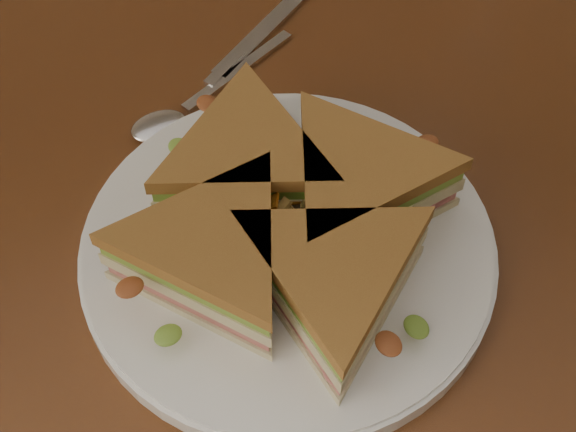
{
  "coord_description": "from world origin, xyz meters",
  "views": [
    {
      "loc": [
        -0.17,
        -0.36,
        1.25
      ],
      "look_at": [
        -0.02,
        -0.07,
        0.8
      ],
      "focal_mm": 50.0,
      "sensor_mm": 36.0,
      "label": 1
    }
  ],
  "objects_px": {
    "plate": "(288,249)",
    "spoon": "(179,113)",
    "table": "(269,253)",
    "sandwich_wedges": "(288,220)",
    "knife": "(272,23)"
  },
  "relations": [
    {
      "from": "plate",
      "to": "spoon",
      "type": "bearing_deg",
      "value": 95.57
    },
    {
      "from": "table",
      "to": "spoon",
      "type": "height_order",
      "value": "spoon"
    },
    {
      "from": "table",
      "to": "sandwich_wedges",
      "type": "xyz_separation_m",
      "value": [
        -0.02,
        -0.07,
        0.14
      ]
    },
    {
      "from": "knife",
      "to": "spoon",
      "type": "bearing_deg",
      "value": 179.59
    },
    {
      "from": "plate",
      "to": "sandwich_wedges",
      "type": "xyz_separation_m",
      "value": [
        0.0,
        0.0,
        0.04
      ]
    },
    {
      "from": "sandwich_wedges",
      "to": "knife",
      "type": "xyz_separation_m",
      "value": [
        0.11,
        0.24,
        -0.04
      ]
    },
    {
      "from": "sandwich_wedges",
      "to": "knife",
      "type": "distance_m",
      "value": 0.26
    },
    {
      "from": "table",
      "to": "knife",
      "type": "height_order",
      "value": "knife"
    },
    {
      "from": "table",
      "to": "spoon",
      "type": "relative_size",
      "value": 6.82
    },
    {
      "from": "table",
      "to": "sandwich_wedges",
      "type": "bearing_deg",
      "value": -103.38
    },
    {
      "from": "spoon",
      "to": "knife",
      "type": "xyz_separation_m",
      "value": [
        0.12,
        0.07,
        -0.0
      ]
    },
    {
      "from": "plate",
      "to": "spoon",
      "type": "height_order",
      "value": "plate"
    },
    {
      "from": "table",
      "to": "knife",
      "type": "bearing_deg",
      "value": 61.93
    },
    {
      "from": "sandwich_wedges",
      "to": "table",
      "type": "bearing_deg",
      "value": 76.62
    },
    {
      "from": "table",
      "to": "sandwich_wedges",
      "type": "relative_size",
      "value": 4.23
    }
  ]
}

